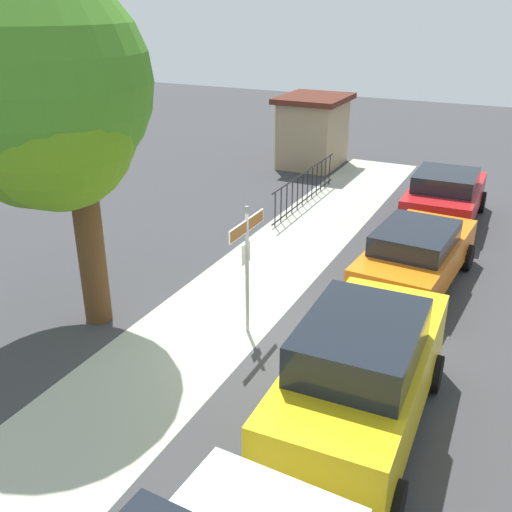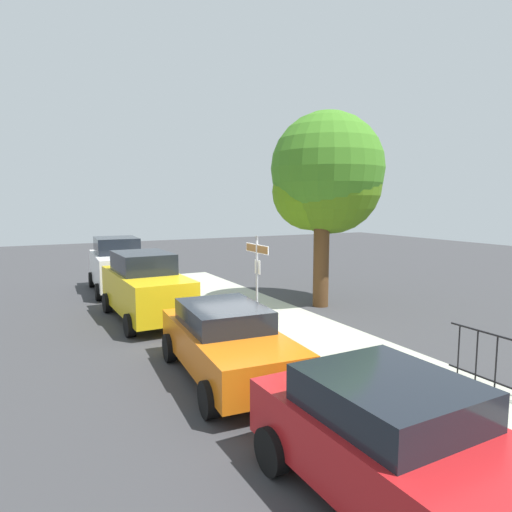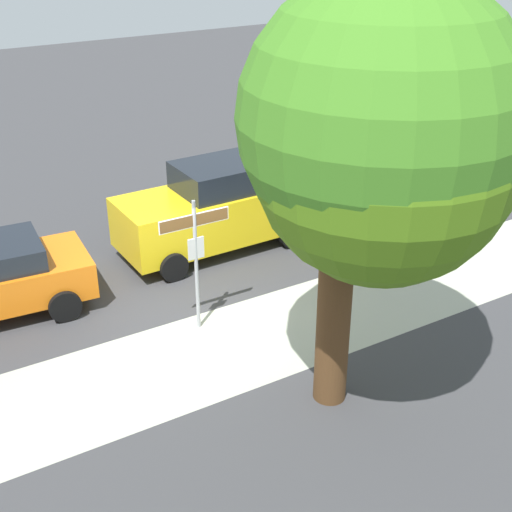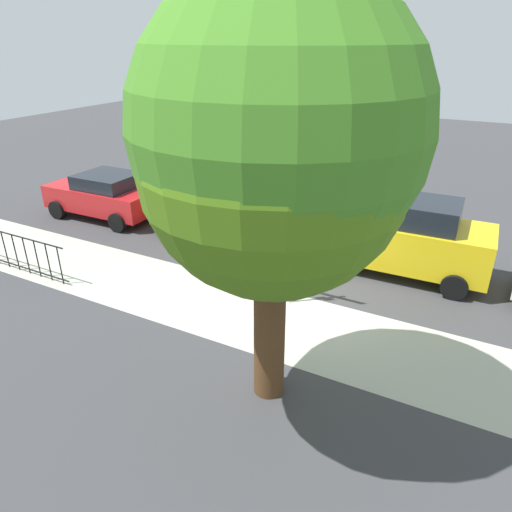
% 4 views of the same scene
% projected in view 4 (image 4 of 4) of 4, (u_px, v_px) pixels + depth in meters
% --- Properties ---
extents(ground_plane, '(60.00, 60.00, 0.00)m').
position_uv_depth(ground_plane, '(294.00, 294.00, 11.60)').
color(ground_plane, '#38383A').
extents(sidewalk_strip, '(24.00, 2.60, 0.00)m').
position_uv_depth(sidewalk_strip, '(197.00, 298.00, 11.40)').
color(sidewalk_strip, '#A6A997').
rests_on(sidewalk_strip, ground_plane).
extents(street_sign, '(1.38, 0.07, 2.63)m').
position_uv_depth(street_sign, '(292.00, 234.00, 10.48)').
color(street_sign, '#9EA0A5').
rests_on(street_sign, ground_plane).
extents(shade_tree, '(3.91, 3.91, 6.73)m').
position_uv_depth(shade_tree, '(283.00, 151.00, 6.13)').
color(shade_tree, '#51341B').
rests_on(shade_tree, ground_plane).
extents(car_yellow, '(4.57, 2.07, 2.07)m').
position_uv_depth(car_yellow, '(402.00, 237.00, 12.28)').
color(car_yellow, yellow).
rests_on(car_yellow, ground_plane).
extents(car_orange, '(4.46, 2.23, 1.49)m').
position_uv_depth(car_orange, '(221.00, 216.00, 14.40)').
color(car_orange, orange).
rests_on(car_orange, ground_plane).
extents(car_red, '(4.03, 2.16, 1.56)m').
position_uv_depth(car_red, '(105.00, 194.00, 16.22)').
color(car_red, '#B31A1D').
rests_on(car_red, ground_plane).
extents(iron_fence, '(5.10, 0.04, 1.07)m').
position_uv_depth(iron_fence, '(0.00, 247.00, 12.82)').
color(iron_fence, black).
rests_on(iron_fence, ground_plane).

